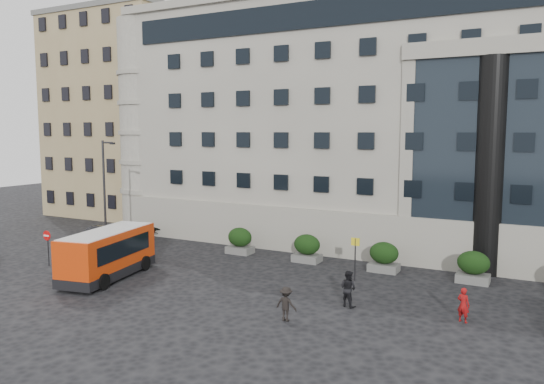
{
  "coord_description": "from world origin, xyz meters",
  "views": [
    {
      "loc": [
        15.28,
        -23.68,
        8.64
      ],
      "look_at": [
        0.51,
        4.17,
        5.0
      ],
      "focal_mm": 35.0,
      "sensor_mm": 36.0,
      "label": 1
    }
  ],
  "objects_px": {
    "street_lamp": "(105,193)",
    "no_entry_sign": "(47,241)",
    "hedge_b": "(307,248)",
    "minibus": "(108,252)",
    "hedge_d": "(473,267)",
    "red_truck": "(150,210)",
    "pedestrian_a": "(463,305)",
    "hedge_c": "(384,257)",
    "parked_car_c": "(118,236)",
    "hedge_a": "(240,240)",
    "pedestrian_c": "(286,304)",
    "pedestrian_b": "(348,288)",
    "parked_car_b": "(96,235)",
    "parked_car_d": "(169,222)",
    "bus_stop_sign": "(355,251)"
  },
  "relations": [
    {
      "from": "parked_car_c",
      "to": "pedestrian_c",
      "type": "bearing_deg",
      "value": -16.05
    },
    {
      "from": "hedge_c",
      "to": "pedestrian_a",
      "type": "xyz_separation_m",
      "value": [
        5.66,
        -6.88,
        -0.12
      ]
    },
    {
      "from": "red_truck",
      "to": "parked_car_c",
      "type": "relative_size",
      "value": 1.0
    },
    {
      "from": "minibus",
      "to": "red_truck",
      "type": "height_order",
      "value": "minibus"
    },
    {
      "from": "no_entry_sign",
      "to": "parked_car_c",
      "type": "bearing_deg",
      "value": 94.07
    },
    {
      "from": "hedge_c",
      "to": "minibus",
      "type": "xyz_separation_m",
      "value": [
        -13.98,
        -9.03,
        0.63
      ]
    },
    {
      "from": "street_lamp",
      "to": "parked_car_c",
      "type": "xyz_separation_m",
      "value": [
        -1.53,
        2.6,
        -3.65
      ]
    },
    {
      "from": "bus_stop_sign",
      "to": "parked_car_b",
      "type": "height_order",
      "value": "bus_stop_sign"
    },
    {
      "from": "parked_car_c",
      "to": "pedestrian_c",
      "type": "relative_size",
      "value": 3.11
    },
    {
      "from": "bus_stop_sign",
      "to": "parked_car_d",
      "type": "xyz_separation_m",
      "value": [
        -19.47,
        7.27,
        -0.95
      ]
    },
    {
      "from": "hedge_d",
      "to": "hedge_b",
      "type": "bearing_deg",
      "value": 180.0
    },
    {
      "from": "parked_car_c",
      "to": "parked_car_d",
      "type": "relative_size",
      "value": 0.88
    },
    {
      "from": "hedge_d",
      "to": "street_lamp",
      "type": "xyz_separation_m",
      "value": [
        -23.54,
        -4.8,
        3.44
      ]
    },
    {
      "from": "no_entry_sign",
      "to": "pedestrian_b",
      "type": "xyz_separation_m",
      "value": [
        19.69,
        1.57,
        -0.74
      ]
    },
    {
      "from": "hedge_d",
      "to": "minibus",
      "type": "xyz_separation_m",
      "value": [
        -19.18,
        -9.03,
        0.63
      ]
    },
    {
      "from": "pedestrian_b",
      "to": "bus_stop_sign",
      "type": "bearing_deg",
      "value": -58.15
    },
    {
      "from": "hedge_b",
      "to": "minibus",
      "type": "distance_m",
      "value": 12.61
    },
    {
      "from": "minibus",
      "to": "red_truck",
      "type": "relative_size",
      "value": 1.44
    },
    {
      "from": "hedge_b",
      "to": "pedestrian_c",
      "type": "bearing_deg",
      "value": -70.68
    },
    {
      "from": "hedge_c",
      "to": "no_entry_sign",
      "type": "distance_m",
      "value": 21.33
    },
    {
      "from": "no_entry_sign",
      "to": "hedge_d",
      "type": "bearing_deg",
      "value": 19.76
    },
    {
      "from": "street_lamp",
      "to": "pedestrian_a",
      "type": "xyz_separation_m",
      "value": [
        23.99,
        -2.08,
        -3.56
      ]
    },
    {
      "from": "hedge_c",
      "to": "pedestrian_b",
      "type": "xyz_separation_m",
      "value": [
        0.29,
        -7.27,
        -0.02
      ]
    },
    {
      "from": "hedge_d",
      "to": "pedestrian_a",
      "type": "relative_size",
      "value": 1.14
    },
    {
      "from": "red_truck",
      "to": "hedge_d",
      "type": "bearing_deg",
      "value": -18.39
    },
    {
      "from": "hedge_b",
      "to": "bus_stop_sign",
      "type": "relative_size",
      "value": 0.73
    },
    {
      "from": "pedestrian_a",
      "to": "pedestrian_b",
      "type": "height_order",
      "value": "pedestrian_b"
    },
    {
      "from": "hedge_c",
      "to": "street_lamp",
      "type": "bearing_deg",
      "value": -165.33
    },
    {
      "from": "hedge_a",
      "to": "bus_stop_sign",
      "type": "relative_size",
      "value": 0.73
    },
    {
      "from": "bus_stop_sign",
      "to": "parked_car_b",
      "type": "relative_size",
      "value": 0.65
    },
    {
      "from": "parked_car_b",
      "to": "parked_car_c",
      "type": "distance_m",
      "value": 2.06
    },
    {
      "from": "hedge_c",
      "to": "hedge_d",
      "type": "bearing_deg",
      "value": 0.0
    },
    {
      "from": "minibus",
      "to": "pedestrian_c",
      "type": "relative_size",
      "value": 4.48
    },
    {
      "from": "bus_stop_sign",
      "to": "no_entry_sign",
      "type": "bearing_deg",
      "value": -161.92
    },
    {
      "from": "street_lamp",
      "to": "parked_car_b",
      "type": "relative_size",
      "value": 2.05
    },
    {
      "from": "pedestrian_a",
      "to": "pedestrian_b",
      "type": "xyz_separation_m",
      "value": [
        -5.36,
        -0.39,
        0.1
      ]
    },
    {
      "from": "street_lamp",
      "to": "no_entry_sign",
      "type": "height_order",
      "value": "street_lamp"
    },
    {
      "from": "hedge_c",
      "to": "parked_car_c",
      "type": "height_order",
      "value": "hedge_c"
    },
    {
      "from": "hedge_a",
      "to": "pedestrian_c",
      "type": "xyz_separation_m",
      "value": [
        8.88,
        -10.49,
        -0.14
      ]
    },
    {
      "from": "red_truck",
      "to": "pedestrian_b",
      "type": "height_order",
      "value": "red_truck"
    },
    {
      "from": "hedge_d",
      "to": "no_entry_sign",
      "type": "xyz_separation_m",
      "value": [
        -24.6,
        -8.84,
        0.72
      ]
    },
    {
      "from": "no_entry_sign",
      "to": "pedestrian_a",
      "type": "relative_size",
      "value": 1.44
    },
    {
      "from": "red_truck",
      "to": "pedestrian_a",
      "type": "bearing_deg",
      "value": -30.22
    },
    {
      "from": "hedge_b",
      "to": "parked_car_c",
      "type": "bearing_deg",
      "value": -171.47
    },
    {
      "from": "minibus",
      "to": "red_truck",
      "type": "xyz_separation_m",
      "value": [
        -9.96,
        15.24,
        -0.26
      ]
    },
    {
      "from": "hedge_a",
      "to": "parked_car_d",
      "type": "relative_size",
      "value": 0.33
    },
    {
      "from": "hedge_c",
      "to": "parked_car_b",
      "type": "height_order",
      "value": "hedge_c"
    },
    {
      "from": "minibus",
      "to": "pedestrian_a",
      "type": "bearing_deg",
      "value": -4.32
    },
    {
      "from": "pedestrian_a",
      "to": "red_truck",
      "type": "bearing_deg",
      "value": -3.54
    },
    {
      "from": "street_lamp",
      "to": "pedestrian_a",
      "type": "distance_m",
      "value": 24.35
    }
  ]
}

